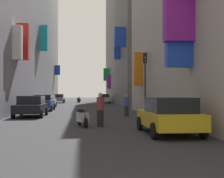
{
  "coord_description": "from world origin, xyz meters",
  "views": [
    {
      "loc": [
        0.04,
        -2.07,
        1.68
      ],
      "look_at": [
        2.11,
        18.42,
        1.94
      ],
      "focal_mm": 47.31,
      "sensor_mm": 36.0,
      "label": 1
    }
  ],
  "objects_px": {
    "pedestrian_crossing": "(100,110)",
    "parked_car_black": "(31,106)",
    "parked_car_silver": "(104,98)",
    "traffic_light_near_corner": "(145,73)",
    "scooter_black": "(79,100)",
    "parked_car_white": "(47,101)",
    "scooter_silver": "(82,117)",
    "parked_car_grey": "(59,98)",
    "pedestrian_near_left": "(126,106)",
    "parked_car_blue": "(43,102)",
    "parked_car_yellow": "(169,115)",
    "scooter_blue": "(101,99)"
  },
  "relations": [
    {
      "from": "parked_car_grey",
      "to": "scooter_black",
      "type": "height_order",
      "value": "parked_car_grey"
    },
    {
      "from": "parked_car_grey",
      "to": "parked_car_white",
      "type": "height_order",
      "value": "parked_car_white"
    },
    {
      "from": "parked_car_grey",
      "to": "traffic_light_near_corner",
      "type": "height_order",
      "value": "traffic_light_near_corner"
    },
    {
      "from": "parked_car_yellow",
      "to": "pedestrian_near_left",
      "type": "xyz_separation_m",
      "value": [
        -0.38,
        9.03,
        -0.01
      ]
    },
    {
      "from": "parked_car_white",
      "to": "traffic_light_near_corner",
      "type": "distance_m",
      "value": 15.67
    },
    {
      "from": "parked_car_yellow",
      "to": "traffic_light_near_corner",
      "type": "bearing_deg",
      "value": 83.52
    },
    {
      "from": "parked_car_blue",
      "to": "parked_car_silver",
      "type": "relative_size",
      "value": 0.96
    },
    {
      "from": "parked_car_yellow",
      "to": "parked_car_white",
      "type": "bearing_deg",
      "value": 108.4
    },
    {
      "from": "parked_car_white",
      "to": "scooter_blue",
      "type": "relative_size",
      "value": 2.42
    },
    {
      "from": "parked_car_grey",
      "to": "pedestrian_near_left",
      "type": "bearing_deg",
      "value": -76.38
    },
    {
      "from": "pedestrian_near_left",
      "to": "traffic_light_near_corner",
      "type": "distance_m",
      "value": 2.81
    },
    {
      "from": "parked_car_grey",
      "to": "parked_car_silver",
      "type": "height_order",
      "value": "parked_car_silver"
    },
    {
      "from": "parked_car_yellow",
      "to": "parked_car_blue",
      "type": "relative_size",
      "value": 0.99
    },
    {
      "from": "parked_car_black",
      "to": "scooter_blue",
      "type": "height_order",
      "value": "parked_car_black"
    },
    {
      "from": "pedestrian_near_left",
      "to": "scooter_blue",
      "type": "bearing_deg",
      "value": 89.56
    },
    {
      "from": "parked_car_silver",
      "to": "pedestrian_near_left",
      "type": "bearing_deg",
      "value": -90.79
    },
    {
      "from": "parked_car_silver",
      "to": "traffic_light_near_corner",
      "type": "xyz_separation_m",
      "value": [
        1.09,
        -26.64,
        2.34
      ]
    },
    {
      "from": "parked_car_yellow",
      "to": "parked_car_silver",
      "type": "distance_m",
      "value": 36.15
    },
    {
      "from": "parked_car_black",
      "to": "pedestrian_near_left",
      "type": "height_order",
      "value": "pedestrian_near_left"
    },
    {
      "from": "parked_car_blue",
      "to": "pedestrian_near_left",
      "type": "distance_m",
      "value": 10.13
    },
    {
      "from": "scooter_black",
      "to": "traffic_light_near_corner",
      "type": "relative_size",
      "value": 0.41
    },
    {
      "from": "parked_car_black",
      "to": "parked_car_yellow",
      "type": "bearing_deg",
      "value": -53.4
    },
    {
      "from": "scooter_black",
      "to": "pedestrian_near_left",
      "type": "xyz_separation_m",
      "value": [
        3.72,
        -29.59,
        0.31
      ]
    },
    {
      "from": "parked_car_yellow",
      "to": "parked_car_grey",
      "type": "height_order",
      "value": "parked_car_yellow"
    },
    {
      "from": "parked_car_white",
      "to": "pedestrian_near_left",
      "type": "bearing_deg",
      "value": -62.15
    },
    {
      "from": "parked_car_silver",
      "to": "scooter_silver",
      "type": "height_order",
      "value": "parked_car_silver"
    },
    {
      "from": "parked_car_grey",
      "to": "traffic_light_near_corner",
      "type": "bearing_deg",
      "value": -73.42
    },
    {
      "from": "parked_car_silver",
      "to": "parked_car_black",
      "type": "distance_m",
      "value": 27.55
    },
    {
      "from": "parked_car_silver",
      "to": "scooter_blue",
      "type": "height_order",
      "value": "parked_car_silver"
    },
    {
      "from": "parked_car_blue",
      "to": "scooter_black",
      "type": "distance_m",
      "value": 22.25
    },
    {
      "from": "parked_car_grey",
      "to": "parked_car_white",
      "type": "distance_m",
      "value": 15.59
    },
    {
      "from": "scooter_blue",
      "to": "parked_car_silver",
      "type": "bearing_deg",
      "value": -88.75
    },
    {
      "from": "parked_car_silver",
      "to": "parked_car_grey",
      "type": "bearing_deg",
      "value": 165.75
    },
    {
      "from": "scooter_blue",
      "to": "pedestrian_near_left",
      "type": "height_order",
      "value": "pedestrian_near_left"
    },
    {
      "from": "parked_car_grey",
      "to": "scooter_black",
      "type": "bearing_deg",
      "value": 10.0
    },
    {
      "from": "pedestrian_crossing",
      "to": "parked_car_black",
      "type": "bearing_deg",
      "value": 123.96
    },
    {
      "from": "parked_car_grey",
      "to": "scooter_blue",
      "type": "distance_m",
      "value": 8.14
    },
    {
      "from": "parked_car_black",
      "to": "traffic_light_near_corner",
      "type": "height_order",
      "value": "traffic_light_near_corner"
    },
    {
      "from": "pedestrian_crossing",
      "to": "pedestrian_near_left",
      "type": "bearing_deg",
      "value": 70.05
    },
    {
      "from": "parked_car_yellow",
      "to": "traffic_light_near_corner",
      "type": "xyz_separation_m",
      "value": [
        1.08,
        9.52,
        2.34
      ]
    },
    {
      "from": "parked_car_white",
      "to": "scooter_silver",
      "type": "height_order",
      "value": "parked_car_white"
    },
    {
      "from": "parked_car_grey",
      "to": "parked_car_black",
      "type": "bearing_deg",
      "value": -89.34
    },
    {
      "from": "scooter_silver",
      "to": "parked_car_grey",
      "type": "bearing_deg",
      "value": 96.4
    },
    {
      "from": "traffic_light_near_corner",
      "to": "scooter_black",
      "type": "bearing_deg",
      "value": 100.09
    },
    {
      "from": "parked_car_white",
      "to": "parked_car_grey",
      "type": "bearing_deg",
      "value": 89.79
    },
    {
      "from": "parked_car_silver",
      "to": "parked_car_black",
      "type": "height_order",
      "value": "parked_car_silver"
    },
    {
      "from": "parked_car_yellow",
      "to": "scooter_silver",
      "type": "xyz_separation_m",
      "value": [
        -3.49,
        3.12,
        -0.31
      ]
    },
    {
      "from": "parked_car_yellow",
      "to": "parked_car_white",
      "type": "xyz_separation_m",
      "value": [
        -7.47,
        22.44,
        -0.01
      ]
    },
    {
      "from": "parked_car_yellow",
      "to": "traffic_light_near_corner",
      "type": "distance_m",
      "value": 9.86
    },
    {
      "from": "scooter_silver",
      "to": "scooter_blue",
      "type": "bearing_deg",
      "value": 85.01
    }
  ]
}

